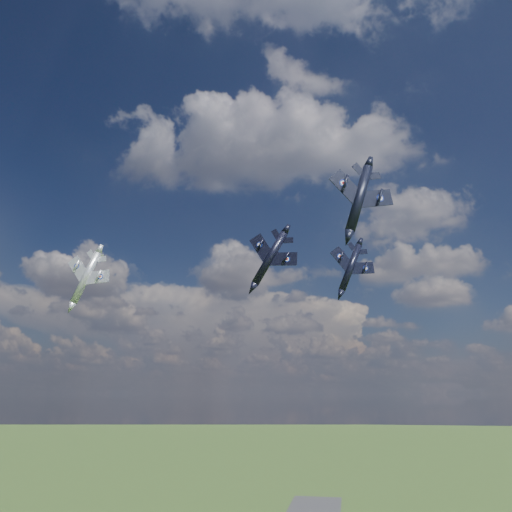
% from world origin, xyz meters
% --- Properties ---
extents(jet_lead_navy, '(11.07, 14.74, 7.73)m').
position_xyz_m(jet_lead_navy, '(8.82, 5.94, 82.01)').
color(jet_lead_navy, black).
extents(jet_right_navy, '(13.75, 15.59, 5.48)m').
position_xyz_m(jet_right_navy, '(23.70, -16.73, 82.99)').
color(jet_right_navy, black).
extents(jet_high_navy, '(15.49, 17.90, 7.13)m').
position_xyz_m(jet_high_navy, '(22.81, 27.35, 84.97)').
color(jet_high_navy, black).
extents(jet_left_silver, '(12.41, 16.30, 7.62)m').
position_xyz_m(jet_left_silver, '(-31.50, 16.37, 82.58)').
color(jet_left_silver, '#ABADB6').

